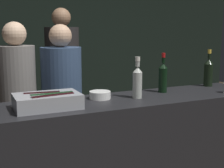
{
  "coord_description": "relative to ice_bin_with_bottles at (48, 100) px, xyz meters",
  "views": [
    {
      "loc": [
        -0.97,
        -1.82,
        1.61
      ],
      "look_at": [
        0.0,
        0.3,
        1.19
      ],
      "focal_mm": 50.0,
      "sensor_mm": 36.0,
      "label": 1
    }
  ],
  "objects": [
    {
      "name": "ice_bin_with_bottles",
      "position": [
        0.0,
        0.0,
        0.0
      ],
      "size": [
        0.44,
        0.28,
        0.11
      ],
      "color": "#9EA0A5",
      "rests_on": "bar_counter"
    },
    {
      "name": "bar_counter",
      "position": [
        0.51,
        0.04,
        -0.59
      ],
      "size": [
        2.57,
        0.55,
        1.07
      ],
      "color": "black",
      "rests_on": "ground_plane"
    },
    {
      "name": "wall_back_chalkboard",
      "position": [
        0.51,
        2.33,
        0.27
      ],
      "size": [
        6.4,
        0.06,
        2.8
      ],
      "color": "black",
      "rests_on": "ground_plane"
    },
    {
      "name": "bowl_white",
      "position": [
        0.43,
        0.12,
        -0.02
      ],
      "size": [
        0.16,
        0.16,
        0.06
      ],
      "color": "white",
      "rests_on": "bar_counter"
    },
    {
      "name": "person_blond_tee",
      "position": [
        0.49,
        1.37,
        -0.1
      ],
      "size": [
        0.38,
        0.38,
        1.83
      ],
      "rotation": [
        0.0,
        0.0,
        -1.05
      ],
      "color": "black",
      "rests_on": "ground_plane"
    },
    {
      "name": "person_in_hoodie",
      "position": [
        -0.09,
        0.82,
        -0.19
      ],
      "size": [
        0.34,
        0.34,
        1.67
      ],
      "rotation": [
        0.0,
        0.0,
        0.97
      ],
      "color": "black",
      "rests_on": "ground_plane"
    },
    {
      "name": "white_wine_bottle",
      "position": [
        0.71,
        0.03,
        0.08
      ],
      "size": [
        0.07,
        0.07,
        0.32
      ],
      "color": "#B2B7AD",
      "rests_on": "bar_counter"
    },
    {
      "name": "champagne_bottle",
      "position": [
        1.57,
        0.21,
        0.08
      ],
      "size": [
        0.08,
        0.08,
        0.35
      ],
      "color": "black",
      "rests_on": "bar_counter"
    },
    {
      "name": "red_wine_bottle_burgundy",
      "position": [
        1.02,
        0.14,
        0.08
      ],
      "size": [
        0.07,
        0.07,
        0.34
      ],
      "color": "black",
      "rests_on": "bar_counter"
    },
    {
      "name": "person_grey_polo",
      "position": [
        0.31,
        0.77,
        -0.22
      ],
      "size": [
        0.38,
        0.38,
        1.65
      ],
      "rotation": [
        0.0,
        0.0,
        0.82
      ],
      "color": "black",
      "rests_on": "ground_plane"
    }
  ]
}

